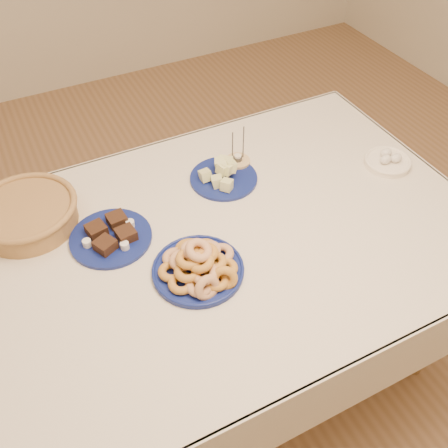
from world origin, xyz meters
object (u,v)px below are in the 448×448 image
Objects in this scene: melon_plate at (224,174)px; candle_holder at (238,161)px; dining_table at (217,259)px; egg_bowl at (388,161)px; brownie_plate at (111,236)px; donut_platter at (199,266)px; wicker_basket at (27,213)px.

melon_plate is 1.68× the size of candle_holder.
egg_bowl is at bearing 3.40° from dining_table.
brownie_plate reaches higher than dining_table.
melon_plate is 0.10m from candle_holder.
donut_platter is 1.80× the size of candle_holder.
dining_table is at bearing -32.22° from wicker_basket.
egg_bowl is (0.71, 0.04, 0.12)m from dining_table.
dining_table is at bearing -128.07° from candle_holder.
brownie_plate is 0.76× the size of wicker_basket.
dining_table is 6.72× the size of melon_plate.
dining_table is 3.97× the size of wicker_basket.
donut_platter is at bearing -126.31° from melon_plate.
wicker_basket is at bearing 132.81° from donut_platter.
candle_holder is (0.23, 0.29, 0.12)m from dining_table.
wicker_basket is at bearing 147.78° from dining_table.
melon_plate is at bearing 12.76° from brownie_plate.
wicker_basket is at bearing 172.75° from melon_plate.
candle_holder is (0.52, 0.15, 0.00)m from brownie_plate.
melon_plate is 0.59× the size of wicker_basket.
donut_platter is 0.43m from melon_plate.
dining_table is 0.62m from wicker_basket.
donut_platter reaches higher than wicker_basket.
brownie_plate is 2.16× the size of candle_holder.
wicker_basket is at bearing 139.24° from brownie_plate.
candle_holder reaches higher than dining_table.
dining_table is at bearing 44.53° from donut_platter.
candle_holder is at bearing 49.74° from donut_platter.
egg_bowl reaches higher than dining_table.
donut_platter is 0.31m from brownie_plate.
candle_holder is at bearing 152.80° from egg_bowl.
candle_holder is (0.34, 0.40, -0.02)m from donut_platter.
brownie_plate is at bearing -167.24° from melon_plate.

